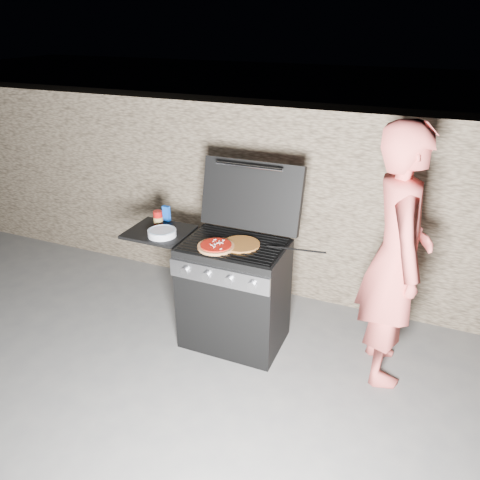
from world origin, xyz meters
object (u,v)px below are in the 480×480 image
at_px(sauce_jar, 158,218).
at_px(person, 396,258).
at_px(gas_grill, 207,288).
at_px(pizza_topped, 216,246).

height_order(sauce_jar, person, person).
distance_m(gas_grill, person, 1.52).
distance_m(sauce_jar, person, 1.92).
height_order(gas_grill, person, person).
xyz_separation_m(sauce_jar, person, (1.92, 0.02, 0.00)).
xyz_separation_m(pizza_topped, person, (1.28, 0.25, 0.04)).
bearing_deg(person, gas_grill, 78.98).
relative_size(sauce_jar, person, 0.06).
bearing_deg(person, sauce_jar, 74.46).
bearing_deg(sauce_jar, pizza_topped, -19.50).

